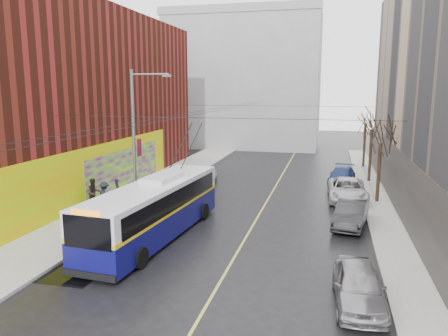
# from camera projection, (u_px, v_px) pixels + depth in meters

# --- Properties ---
(ground) EXTENTS (140.00, 140.00, 0.00)m
(ground) POSITION_uv_depth(u_px,v_px,m) (175.00, 291.00, 17.12)
(ground) COLOR black
(ground) RESTS_ON ground
(sidewalk_left) EXTENTS (4.00, 60.00, 0.15)m
(sidewalk_left) POSITION_uv_depth(u_px,v_px,m) (126.00, 202.00, 30.44)
(sidewalk_left) COLOR gray
(sidewalk_left) RESTS_ON ground
(sidewalk_right) EXTENTS (2.00, 60.00, 0.15)m
(sidewalk_right) POSITION_uv_depth(u_px,v_px,m) (383.00, 218.00, 26.48)
(sidewalk_right) COLOR gray
(sidewalk_right) RESTS_ON ground
(lane_line) EXTENTS (0.12, 50.00, 0.01)m
(lane_line) POSITION_uv_depth(u_px,v_px,m) (265.00, 204.00, 30.15)
(lane_line) COLOR #BFB74C
(lane_line) RESTS_ON ground
(building_left) EXTENTS (12.11, 36.00, 14.00)m
(building_left) POSITION_uv_depth(u_px,v_px,m) (37.00, 100.00, 32.97)
(building_left) COLOR #501A10
(building_left) RESTS_ON ground
(building_far) EXTENTS (20.50, 12.10, 18.00)m
(building_far) POSITION_uv_depth(u_px,v_px,m) (245.00, 80.00, 59.90)
(building_far) COLOR gray
(building_far) RESTS_ON ground
(streetlight_pole) EXTENTS (2.65, 0.60, 9.00)m
(streetlight_pole) POSITION_uv_depth(u_px,v_px,m) (136.00, 137.00, 27.24)
(streetlight_pole) COLOR slate
(streetlight_pole) RESTS_ON ground
(catenary_wires) EXTENTS (18.00, 60.00, 0.22)m
(catenary_wires) POSITION_uv_depth(u_px,v_px,m) (212.00, 112.00, 30.71)
(catenary_wires) COLOR black
(tree_near) EXTENTS (3.20, 3.20, 6.40)m
(tree_near) POSITION_uv_depth(u_px,v_px,m) (381.00, 132.00, 29.42)
(tree_near) COLOR black
(tree_near) RESTS_ON ground
(tree_mid) EXTENTS (3.20, 3.20, 6.68)m
(tree_mid) POSITION_uv_depth(u_px,v_px,m) (372.00, 120.00, 36.06)
(tree_mid) COLOR black
(tree_mid) RESTS_ON ground
(tree_far) EXTENTS (3.20, 3.20, 6.57)m
(tree_far) POSITION_uv_depth(u_px,v_px,m) (366.00, 117.00, 42.77)
(tree_far) COLOR black
(tree_far) RESTS_ON ground
(puddle) EXTENTS (2.60, 2.76, 0.01)m
(puddle) POSITION_uv_depth(u_px,v_px,m) (73.00, 272.00, 18.95)
(puddle) COLOR black
(puddle) RESTS_ON ground
(pigeons_flying) EXTENTS (4.54, 1.40, 0.77)m
(pigeons_flying) POSITION_uv_depth(u_px,v_px,m) (183.00, 107.00, 26.34)
(pigeons_flying) COLOR slate
(trolleybus) EXTENTS (3.54, 12.14, 5.69)m
(trolleybus) POSITION_uv_depth(u_px,v_px,m) (155.00, 209.00, 23.07)
(trolleybus) COLOR #0B0A52
(trolleybus) RESTS_ON ground
(parked_car_a) EXTENTS (1.96, 4.46, 1.49)m
(parked_car_a) POSITION_uv_depth(u_px,v_px,m) (359.00, 286.00, 15.95)
(parked_car_a) COLOR #99989C
(parked_car_a) RESTS_ON ground
(parked_car_b) EXTENTS (2.30, 4.75, 1.50)m
(parked_car_b) POSITION_uv_depth(u_px,v_px,m) (351.00, 214.00, 25.08)
(parked_car_b) COLOR #2B2A2D
(parked_car_b) RESTS_ON ground
(parked_car_c) EXTENTS (2.77, 5.70, 1.56)m
(parked_car_c) POSITION_uv_depth(u_px,v_px,m) (347.00, 190.00, 30.82)
(parked_car_c) COLOR silver
(parked_car_c) RESTS_ON ground
(parked_car_d) EXTENTS (2.51, 4.99, 1.39)m
(parked_car_d) POSITION_uv_depth(u_px,v_px,m) (342.00, 176.00, 36.35)
(parked_car_d) COLOR navy
(parked_car_d) RESTS_ON ground
(following_car) EXTENTS (2.13, 4.88, 1.64)m
(following_car) POSITION_uv_depth(u_px,v_px,m) (201.00, 177.00, 35.09)
(following_car) COLOR #A8A7AC
(following_car) RESTS_ON ground
(pedestrian_a) EXTENTS (0.52, 0.65, 1.55)m
(pedestrian_a) POSITION_uv_depth(u_px,v_px,m) (117.00, 190.00, 30.34)
(pedestrian_a) COLOR black
(pedestrian_a) RESTS_ON sidewalk_left
(pedestrian_b) EXTENTS (1.12, 1.18, 1.92)m
(pedestrian_b) POSITION_uv_depth(u_px,v_px,m) (94.00, 193.00, 28.60)
(pedestrian_b) COLOR black
(pedestrian_b) RESTS_ON sidewalk_left
(pedestrian_c) EXTENTS (1.35, 1.28, 1.84)m
(pedestrian_c) POSITION_uv_depth(u_px,v_px,m) (104.00, 196.00, 27.98)
(pedestrian_c) COLOR black
(pedestrian_c) RESTS_ON sidewalk_left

